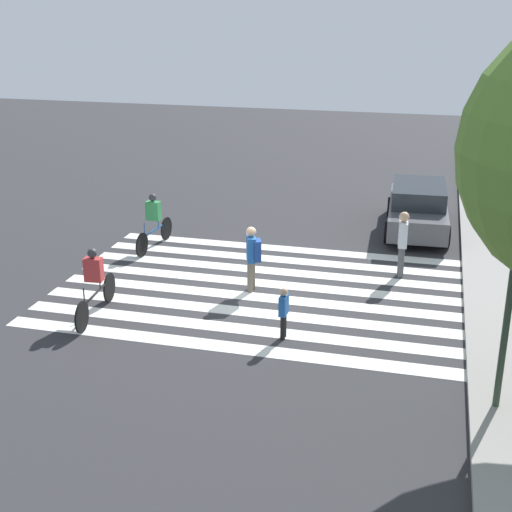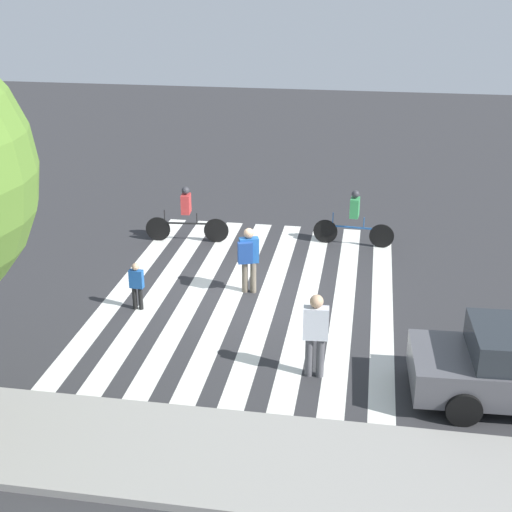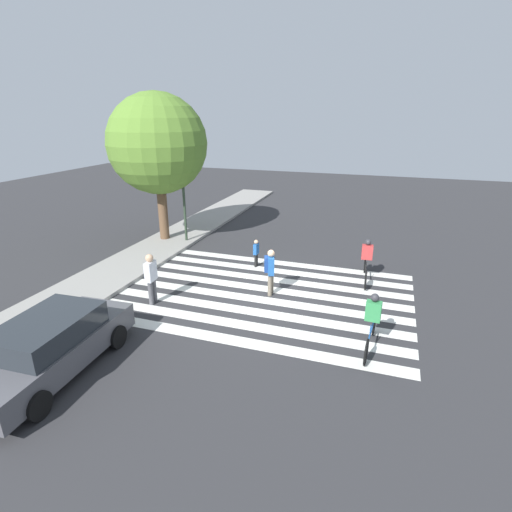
{
  "view_description": "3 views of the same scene",
  "coord_description": "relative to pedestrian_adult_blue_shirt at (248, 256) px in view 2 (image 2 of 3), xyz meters",
  "views": [
    {
      "loc": [
        16.07,
        4.05,
        6.97
      ],
      "look_at": [
        0.66,
        0.11,
        1.15
      ],
      "focal_mm": 50.0,
      "sensor_mm": 36.0,
      "label": 1
    },
    {
      "loc": [
        -2.7,
        15.49,
        7.59
      ],
      "look_at": [
        -0.16,
        0.15,
        1.1
      ],
      "focal_mm": 50.0,
      "sensor_mm": 36.0,
      "label": 2
    },
    {
      "loc": [
        -12.29,
        -3.78,
        6.14
      ],
      "look_at": [
        0.52,
        0.53,
        1.21
      ],
      "focal_mm": 28.0,
      "sensor_mm": 36.0,
      "label": 3
    }
  ],
  "objects": [
    {
      "name": "pedestrian_adult_blue_shirt",
      "position": [
        0.0,
        0.0,
        0.0
      ],
      "size": [
        0.51,
        0.48,
        1.67
      ],
      "rotation": [
        0.0,
        0.0,
        3.48
      ],
      "color": "#6B6051",
      "rests_on": "ground_plane"
    },
    {
      "name": "pedestrian_adult_yellow_jacket",
      "position": [
        -1.94,
        3.53,
        0.02
      ],
      "size": [
        0.5,
        0.26,
        1.76
      ],
      "rotation": [
        0.0,
        0.0,
        3.21
      ],
      "color": "#4C4C51",
      "rests_on": "ground_plane"
    },
    {
      "name": "cyclist_mid_street",
      "position": [
        2.35,
        -3.11,
        -0.11
      ],
      "size": [
        2.41,
        0.42,
        1.65
      ],
      "rotation": [
        0.0,
        0.0,
        0.09
      ],
      "color": "black",
      "rests_on": "ground_plane"
    },
    {
      "name": "sidewalk_curb",
      "position": [
        -0.08,
        6.38,
        -0.91
      ],
      "size": [
        36.0,
        2.5,
        0.14
      ],
      "color": "gray",
      "rests_on": "ground_plane"
    },
    {
      "name": "cyclist_far_lane",
      "position": [
        -2.41,
        -3.59,
        -0.11
      ],
      "size": [
        2.3,
        0.42,
        1.64
      ],
      "rotation": [
        0.0,
        0.0,
        -0.07
      ],
      "color": "black",
      "rests_on": "ground_plane"
    },
    {
      "name": "pedestrian_child_with_backpack",
      "position": [
        2.39,
        1.31,
        -0.32
      ],
      "size": [
        0.33,
        0.17,
        1.17
      ],
      "rotation": [
        0.0,
        0.0,
        -0.06
      ],
      "color": "black",
      "rests_on": "ground_plane"
    },
    {
      "name": "ground_plane",
      "position": [
        -0.08,
        0.13,
        -0.98
      ],
      "size": [
        60.0,
        60.0,
        0.0
      ],
      "primitive_type": "plane",
      "color": "#2D2D30"
    },
    {
      "name": "crosswalk_stripes",
      "position": [
        -0.08,
        0.13,
        -0.97
      ],
      "size": [
        6.86,
        10.0,
        0.01
      ],
      "color": "silver",
      "rests_on": "ground_plane"
    }
  ]
}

